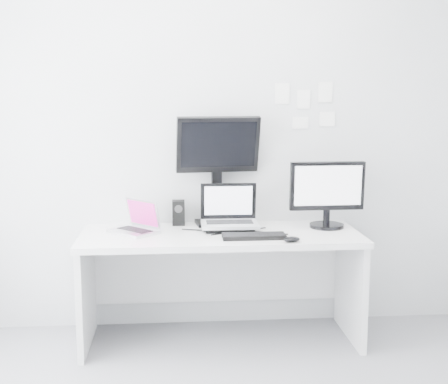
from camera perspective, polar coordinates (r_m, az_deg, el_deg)
The scene contains 14 objects.
back_wall at distance 4.24m, azimuth -0.68°, elevation 5.45°, with size 3.60×3.60×0.00m, color silver.
desk at distance 4.08m, azimuth -0.31°, elevation -8.81°, with size 1.80×0.70×0.73m, color white.
macbook at distance 4.00m, azimuth -8.42°, elevation -2.20°, with size 0.30×0.22×0.22m, color silver.
speaker at distance 4.22m, azimuth -4.23°, elevation -1.93°, with size 0.08×0.08×0.17m, color black.
dell_laptop at distance 4.02m, azimuth 0.53°, elevation -1.41°, with size 0.37×0.29×0.31m, color #AEB0B5.
rear_monitor at distance 4.18m, azimuth -0.62°, elevation 2.11°, with size 0.56×0.20×0.76m, color black.
samsung_monitor at distance 4.16m, azimuth 9.55°, elevation -0.14°, with size 0.50×0.23×0.46m, color black.
keyboard at distance 3.84m, azimuth 2.79°, elevation -4.11°, with size 0.39×0.14×0.03m, color black.
mouse at distance 3.75m, azimuth 6.29°, elevation -4.38°, with size 0.10×0.07×0.03m, color black.
wall_note_0 at distance 4.28m, azimuth 5.41°, elevation 9.06°, with size 0.10×0.00×0.14m, color white.
wall_note_1 at distance 4.31m, azimuth 7.39°, elevation 8.49°, with size 0.09×0.00×0.13m, color white.
wall_note_2 at distance 4.34m, azimuth 9.36°, elevation 9.11°, with size 0.10×0.00×0.14m, color white.
wall_note_3 at distance 4.31m, azimuth 7.09°, elevation 6.37°, with size 0.11×0.00×0.08m, color white.
wall_note_4 at distance 4.35m, azimuth 9.53°, elevation 6.67°, with size 0.11×0.00×0.10m, color white.
Camera 1 is at (-0.30, -2.62, 1.61)m, focal length 49.41 mm.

